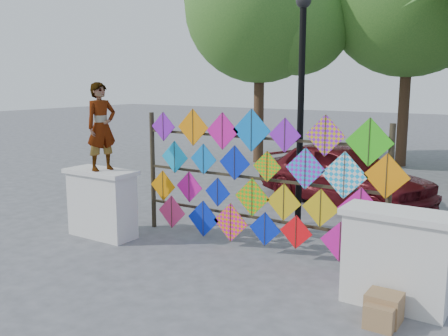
{
  "coord_description": "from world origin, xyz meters",
  "views": [
    {
      "loc": [
        4.19,
        -6.56,
        2.91
      ],
      "look_at": [
        -0.49,
        0.6,
        1.41
      ],
      "focal_mm": 40.0,
      "sensor_mm": 36.0,
      "label": 1
    }
  ],
  "objects": [
    {
      "name": "ground",
      "position": [
        0.0,
        0.0,
        0.0
      ],
      "size": [
        80.0,
        80.0,
        0.0
      ],
      "primitive_type": "plane",
      "color": "gray",
      "rests_on": "ground"
    },
    {
      "name": "lamppost",
      "position": [
        0.3,
        2.0,
        2.69
      ],
      "size": [
        0.28,
        0.28,
        4.46
      ],
      "color": "black",
      "rests_on": "ground"
    },
    {
      "name": "tree_west",
      "position": [
        -4.4,
        9.03,
        5.38
      ],
      "size": [
        5.85,
        5.2,
        8.01
      ],
      "color": "#4D3721",
      "rests_on": "ground"
    },
    {
      "name": "sedan",
      "position": [
        0.24,
        4.61,
        0.74
      ],
      "size": [
        4.7,
        3.08,
        1.49
      ],
      "primitive_type": "imported",
      "rotation": [
        0.0,
        0.0,
        1.24
      ],
      "color": "#4F0D12",
      "rests_on": "ground"
    },
    {
      "name": "parapet_right",
      "position": [
        2.7,
        -0.2,
        0.65
      ],
      "size": [
        1.4,
        0.65,
        1.28
      ],
      "color": "silver",
      "rests_on": "ground"
    },
    {
      "name": "cardboard_box_near",
      "position": [
        2.71,
        -0.73,
        0.18
      ],
      "size": [
        0.41,
        0.36,
        0.36
      ],
      "primitive_type": "cube",
      "color": "#A2804E",
      "rests_on": "ground"
    },
    {
      "name": "cardboard_box_far",
      "position": [
        2.72,
        -0.89,
        0.15
      ],
      "size": [
        0.35,
        0.32,
        0.29
      ],
      "primitive_type": "cube",
      "color": "#A2804E",
      "rests_on": "ground"
    },
    {
      "name": "parapet_left",
      "position": [
        -2.7,
        -0.2,
        0.65
      ],
      "size": [
        1.4,
        0.65,
        1.28
      ],
      "color": "silver",
      "rests_on": "ground"
    },
    {
      "name": "vendor_woman",
      "position": [
        -2.63,
        -0.2,
        2.08
      ],
      "size": [
        0.5,
        0.66,
        1.6
      ],
      "primitive_type": "imported",
      "rotation": [
        0.0,
        0.0,
        1.35
      ],
      "color": "#99999E",
      "rests_on": "parapet_left"
    },
    {
      "name": "kite_rack",
      "position": [
        0.16,
        0.73,
        1.22
      ],
      "size": [
        4.96,
        0.24,
        2.45
      ],
      "color": "#2E2719",
      "rests_on": "ground"
    }
  ]
}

